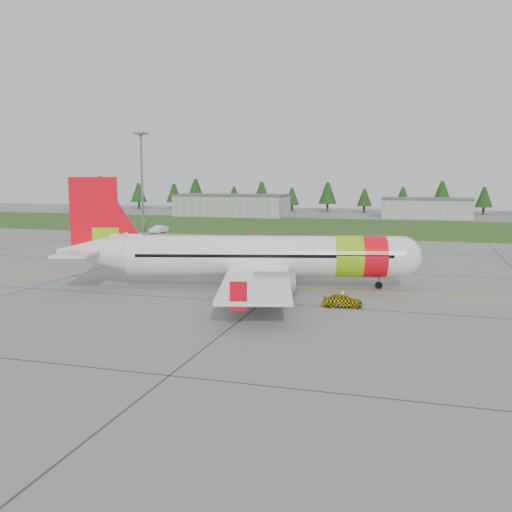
% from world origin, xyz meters
% --- Properties ---
extents(ground, '(320.00, 320.00, 0.00)m').
position_xyz_m(ground, '(0.00, 0.00, 0.00)').
color(ground, gray).
rests_on(ground, ground).
extents(aircraft, '(37.15, 34.96, 11.45)m').
position_xyz_m(aircraft, '(7.36, 6.84, 3.30)').
color(aircraft, white).
rests_on(aircraft, ground).
extents(follow_me_car, '(1.39, 1.57, 3.50)m').
position_xyz_m(follow_me_car, '(17.29, 0.52, 1.75)').
color(follow_me_car, yellow).
rests_on(follow_me_car, ground).
extents(service_van, '(1.92, 1.85, 4.82)m').
position_xyz_m(service_van, '(-27.99, 57.00, 2.41)').
color(service_van, white).
rests_on(service_van, ground).
extents(grass_strip, '(320.00, 50.00, 0.03)m').
position_xyz_m(grass_strip, '(0.00, 82.00, 0.01)').
color(grass_strip, '#30561E').
rests_on(grass_strip, ground).
extents(taxi_guideline, '(120.00, 0.25, 0.02)m').
position_xyz_m(taxi_guideline, '(0.00, 8.00, 0.01)').
color(taxi_guideline, gold).
rests_on(taxi_guideline, ground).
extents(hangar_west, '(32.00, 14.00, 6.00)m').
position_xyz_m(hangar_west, '(-30.00, 110.00, 3.00)').
color(hangar_west, '#A8A8A3').
rests_on(hangar_west, ground).
extents(hangar_east, '(24.00, 12.00, 5.20)m').
position_xyz_m(hangar_east, '(25.00, 118.00, 2.60)').
color(hangar_east, '#A8A8A3').
rests_on(hangar_east, ground).
extents(floodlight_mast, '(0.50, 0.50, 20.00)m').
position_xyz_m(floodlight_mast, '(-32.00, 58.00, 10.00)').
color(floodlight_mast, slate).
rests_on(floodlight_mast, ground).
extents(treeline, '(160.00, 8.00, 10.00)m').
position_xyz_m(treeline, '(0.00, 138.00, 5.00)').
color(treeline, '#1C3F14').
rests_on(treeline, ground).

